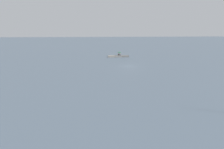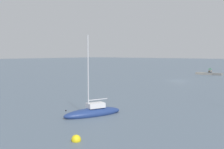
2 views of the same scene
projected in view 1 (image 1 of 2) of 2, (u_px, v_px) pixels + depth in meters
The scene contains 5 objects.
ground_plane at pixel (129, 66), 61.46m from camera, with size 500.00×500.00×0.00m, color slate.
seawall_pier at pixel (118, 56), 81.45m from camera, with size 7.32×1.62×0.63m.
person_seated_grey_left at pixel (120, 55), 81.26m from camera, with size 0.48×0.66×0.73m.
person_seated_brown_right at pixel (119, 55), 81.22m from camera, with size 0.48×0.66×0.73m.
umbrella_open_green at pixel (119, 52), 81.12m from camera, with size 1.31×1.31×1.28m.
Camera 1 is at (11.53, 59.83, 9.53)m, focal length 37.20 mm.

